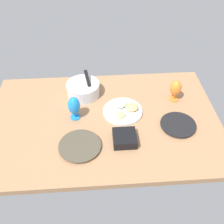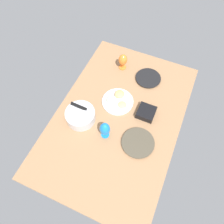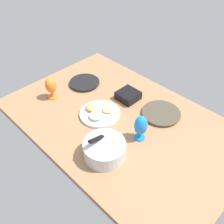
# 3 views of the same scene
# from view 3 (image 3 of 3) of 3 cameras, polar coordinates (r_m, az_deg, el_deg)

# --- Properties ---
(ground_plane) EXTENTS (1.60, 1.04, 0.04)m
(ground_plane) POSITION_cam_3_polar(r_m,az_deg,el_deg) (1.73, 1.92, -2.29)
(ground_plane) COLOR #99704C
(dinner_plate_left) EXTENTS (0.27, 0.27, 0.02)m
(dinner_plate_left) POSITION_cam_3_polar(r_m,az_deg,el_deg) (1.78, 11.04, -0.31)
(dinner_plate_left) COLOR beige
(dinner_plate_left) RESTS_ON ground_plane
(dinner_plate_right) EXTENTS (0.24, 0.24, 0.02)m
(dinner_plate_right) POSITION_cam_3_polar(r_m,az_deg,el_deg) (2.04, -6.24, 6.60)
(dinner_plate_right) COLOR #4C4C51
(dinner_plate_right) RESTS_ON ground_plane
(mixing_bowl) EXTENTS (0.25, 0.25, 0.17)m
(mixing_bowl) POSITION_cam_3_polar(r_m,az_deg,el_deg) (1.46, -1.71, -8.36)
(mixing_bowl) COLOR silver
(mixing_bowl) RESTS_ON ground_plane
(fruit_platter) EXTENTS (0.28, 0.28, 0.05)m
(fruit_platter) POSITION_cam_3_polar(r_m,az_deg,el_deg) (1.74, -3.03, -0.20)
(fruit_platter) COLOR silver
(fruit_platter) RESTS_ON ground_plane
(hurricane_glass_blue) EXTENTS (0.08, 0.08, 0.18)m
(hurricane_glass_blue) POSITION_cam_3_polar(r_m,az_deg,el_deg) (1.53, 6.53, -3.17)
(hurricane_glass_blue) COLOR #1B7DD9
(hurricane_glass_blue) RESTS_ON ground_plane
(hurricane_glass_orange) EXTENTS (0.08, 0.08, 0.17)m
(hurricane_glass_orange) POSITION_cam_3_polar(r_m,az_deg,el_deg) (1.89, -13.66, 5.73)
(hurricane_glass_orange) COLOR orange
(hurricane_glass_orange) RESTS_ON ground_plane
(square_bowl_black) EXTENTS (0.15, 0.15, 0.06)m
(square_bowl_black) POSITION_cam_3_polar(r_m,az_deg,el_deg) (1.87, 3.68, 3.84)
(square_bowl_black) COLOR black
(square_bowl_black) RESTS_ON ground_plane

